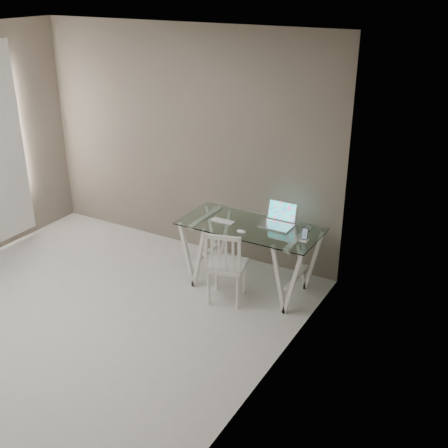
# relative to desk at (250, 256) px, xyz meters

# --- Properties ---
(room) EXTENTS (4.50, 4.52, 2.71)m
(room) POSITION_rel_desk_xyz_m (-1.26, -1.63, 1.33)
(room) COLOR #BBB8B3
(room) RESTS_ON ground
(desk) EXTENTS (1.50, 0.70, 0.75)m
(desk) POSITION_rel_desk_xyz_m (0.00, 0.00, 0.00)
(desk) COLOR silver
(desk) RESTS_ON ground
(chair) EXTENTS (0.47, 0.47, 0.83)m
(chair) POSITION_rel_desk_xyz_m (-0.07, -0.41, 0.08)
(chair) COLOR white
(chair) RESTS_ON ground
(laptop) EXTENTS (0.34, 0.30, 0.23)m
(laptop) POSITION_rel_desk_xyz_m (0.24, 0.18, 0.42)
(laptop) COLOR silver
(laptop) RESTS_ON desk
(keyboard) EXTENTS (0.27, 0.12, 0.01)m
(keyboard) POSITION_rel_desk_xyz_m (-0.31, -0.05, 0.37)
(keyboard) COLOR silver
(keyboard) RESTS_ON desk
(mouse) EXTENTS (0.10, 0.06, 0.03)m
(mouse) POSITION_rel_desk_xyz_m (0.00, -0.21, 0.38)
(mouse) COLOR white
(mouse) RESTS_ON desk
(phone_dock) EXTENTS (0.08, 0.08, 0.14)m
(phone_dock) POSITION_rel_desk_xyz_m (0.64, -0.06, 0.40)
(phone_dock) COLOR white
(phone_dock) RESTS_ON desk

